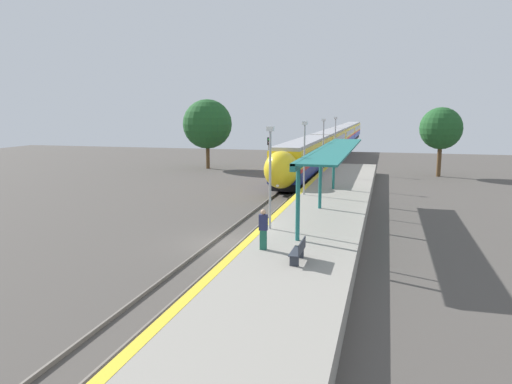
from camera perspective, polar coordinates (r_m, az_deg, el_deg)
ground_plane at (r=26.39m, az=-3.42°, el=-5.92°), size 120.00×120.00×0.00m
rail_left at (r=26.59m, az=-4.91°, el=-5.65°), size 0.08×90.00×0.15m
rail_right at (r=26.16m, az=-1.92°, el=-5.87°), size 0.08×90.00×0.15m
train at (r=81.97m, az=9.16°, el=6.01°), size 2.83×90.00×3.94m
platform_right at (r=25.29m, az=5.96°, el=-5.49°), size 5.19×64.00×0.98m
platform_bench at (r=19.99m, az=4.94°, el=-6.67°), size 0.44×1.55×0.89m
person_waiting at (r=21.53m, az=0.84°, el=-4.20°), size 0.36×0.23×1.77m
railway_signal at (r=46.12m, az=1.48°, el=4.12°), size 0.28×0.28×4.43m
lamppost_near at (r=24.92m, az=1.62°, el=2.44°), size 0.36×0.20×5.18m
lamppost_mid at (r=35.29m, az=5.55°, el=4.46°), size 0.36×0.20×5.18m
lamppost_far at (r=45.78m, az=7.69°, el=5.56°), size 0.36×0.20×5.18m
lamppost_farthest at (r=56.32m, az=9.04°, el=6.23°), size 0.36×0.20×5.18m
station_canopy at (r=30.34m, az=8.52°, el=4.60°), size 2.02×18.72×3.73m
background_tree_left at (r=59.39m, az=-5.58°, el=7.73°), size 5.78×5.78×8.16m
background_tree_right at (r=55.48m, az=20.39°, el=6.82°), size 4.35×4.35×7.21m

